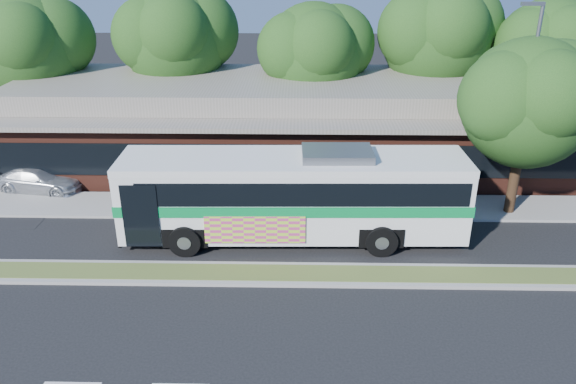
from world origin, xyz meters
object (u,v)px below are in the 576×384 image
Objects in this scene: transit_bus at (295,190)px; sedan at (39,180)px; lamp_post at (524,107)px; sidewalk_tree at (537,100)px.

sedan is (-12.49, 4.47, -1.53)m from transit_bus.
sedan is at bearing 174.76° from lamp_post.
transit_bus is at bearing -100.93° from sedan.
transit_bus is 10.77m from sidewalk_tree.
lamp_post is 22.49m from sedan.
sidewalk_tree is at bearing 13.27° from transit_bus.
sedan is 0.54× the size of sidewalk_tree.
lamp_post is 1.17× the size of sidewalk_tree.
sidewalk_tree is (10.00, 2.57, 3.06)m from transit_bus.
sedan is at bearing 159.17° from transit_bus.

